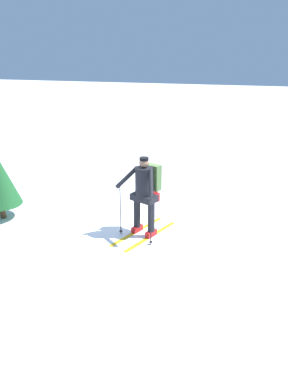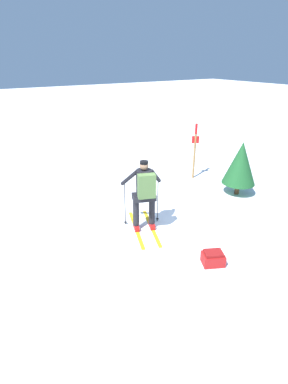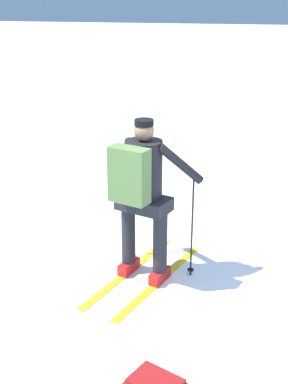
% 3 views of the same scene
% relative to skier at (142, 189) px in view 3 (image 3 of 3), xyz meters
% --- Properties ---
extents(ground_plane, '(80.00, 80.00, 0.00)m').
position_rel_skier_xyz_m(ground_plane, '(0.55, 0.81, -1.04)').
color(ground_plane, white).
extents(skier, '(1.83, 1.14, 1.75)m').
position_rel_skier_xyz_m(skier, '(0.00, 0.00, 0.00)').
color(skier, gold).
rests_on(skier, ground_plane).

